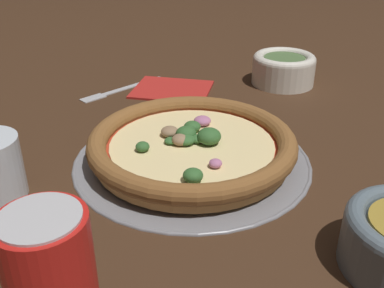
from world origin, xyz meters
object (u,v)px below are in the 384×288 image
at_px(pizza, 192,145).
at_px(bowl_far, 284,68).
at_px(napkin, 172,88).
at_px(fork, 119,90).
at_px(beverage_can, 52,285).
at_px(pizza_tray, 192,158).

xyz_separation_m(pizza, bowl_far, (-0.24, -0.25, 0.01)).
relative_size(napkin, fork, 1.07).
distance_m(napkin, beverage_can, 0.56).
bearing_deg(beverage_can, bowl_far, -128.76).
height_order(bowl_far, beverage_can, beverage_can).
relative_size(pizza_tray, pizza, 1.15).
bearing_deg(napkin, beverage_can, 69.84).
relative_size(pizza, bowl_far, 2.34).
bearing_deg(bowl_far, napkin, -3.54).
height_order(pizza_tray, bowl_far, bowl_far).
relative_size(pizza, fork, 1.68).
bearing_deg(pizza, napkin, -95.41).
xyz_separation_m(pizza_tray, bowl_far, (-0.24, -0.25, 0.03)).
xyz_separation_m(pizza_tray, beverage_can, (0.17, 0.26, 0.06)).
xyz_separation_m(fork, beverage_can, (0.09, 0.55, 0.06)).
relative_size(pizza_tray, beverage_can, 2.60).
bearing_deg(beverage_can, fork, -99.84).
xyz_separation_m(bowl_far, beverage_can, (0.41, 0.51, 0.03)).
bearing_deg(pizza_tray, fork, -75.92).
bearing_deg(beverage_can, pizza_tray, -123.01).
bearing_deg(fork, napkin, 136.71).
height_order(pizza, bowl_far, bowl_far).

